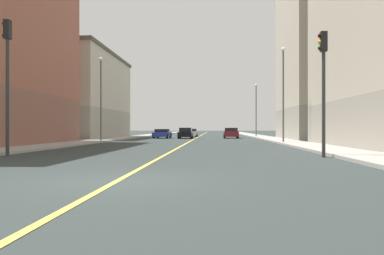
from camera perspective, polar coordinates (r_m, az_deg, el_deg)
ground_plane at (r=10.38m, az=-10.38°, el=-7.41°), size 400.00×400.00×0.00m
sidewalk_left at (r=59.41m, az=9.67°, el=-1.29°), size 2.77×168.00×0.15m
sidewalk_right at (r=60.14m, az=-7.89°, el=-1.27°), size 2.77×168.00×0.15m
lane_center_stripe at (r=59.08m, az=0.83°, el=-1.36°), size 0.16×154.00×0.01m
building_left_mid at (r=49.05m, az=18.41°, el=9.56°), size 9.52×15.16×19.05m
building_right_midblock at (r=54.56m, az=-15.63°, el=4.31°), size 9.52×20.27×10.99m
traffic_light_left_near at (r=19.33m, az=18.00°, el=6.98°), size 0.40×0.32×5.68m
traffic_light_right_near at (r=21.15m, az=-24.59°, el=7.56°), size 0.40×0.32×6.43m
street_lamp_left_near at (r=35.87m, az=12.73°, el=5.80°), size 0.36×0.36×8.13m
street_lamp_right_near at (r=39.42m, az=-12.71°, el=5.08°), size 0.36×0.36×7.88m
street_lamp_left_far at (r=58.30m, az=9.02°, el=3.18°), size 0.36×0.36×7.46m
car_black at (r=51.60m, az=-0.91°, el=-0.81°), size 1.76×4.46×1.38m
car_maroon at (r=53.20m, az=5.51°, el=-0.79°), size 1.92×3.98×1.36m
car_white at (r=62.73m, az=-0.05°, el=-0.74°), size 1.82×3.96×1.22m
car_blue at (r=52.82m, az=-4.22°, el=-0.88°), size 2.08×4.56×1.20m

